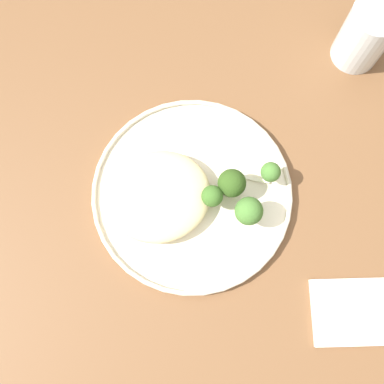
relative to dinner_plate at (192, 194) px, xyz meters
name	(u,v)px	position (x,y,z in m)	size (l,w,h in m)	color
ground	(179,253)	(0.04, -0.01, -0.75)	(6.00, 6.00, 0.00)	#665B51
wooden_dining_table	(169,210)	(0.04, -0.01, -0.09)	(1.40, 1.00, 0.74)	brown
dinner_plate	(192,194)	(0.00, 0.00, 0.00)	(0.29, 0.29, 0.02)	beige
noodle_bed	(160,198)	(0.05, 0.00, 0.02)	(0.15, 0.13, 0.04)	beige
seared_scallop_center_golden	(173,202)	(0.03, 0.01, 0.01)	(0.02, 0.02, 0.01)	#DBB77A
seared_scallop_rear_pale	(129,212)	(0.09, 0.00, 0.01)	(0.03, 0.03, 0.01)	#E5C689
seared_scallop_on_noodles	(148,163)	(0.05, -0.06, 0.01)	(0.02, 0.02, 0.01)	#E5C689
seared_scallop_tilted_round	(153,216)	(0.06, 0.02, 0.01)	(0.03, 0.03, 0.01)	beige
broccoli_floret_left_leaning	(249,211)	(-0.06, 0.06, 0.04)	(0.04, 0.04, 0.06)	#7A994C
broccoli_floret_beside_noodles	(232,183)	(-0.05, 0.01, 0.04)	(0.04, 0.04, 0.06)	#89A356
broccoli_floret_near_rim	(270,173)	(-0.11, 0.01, 0.03)	(0.03, 0.03, 0.05)	#89A356
broccoli_floret_small_sprig	(212,197)	(-0.02, 0.02, 0.03)	(0.03, 0.03, 0.05)	#7A994C
onion_sliver_short_strip	(254,179)	(-0.09, 0.01, 0.01)	(0.04, 0.01, 0.00)	silver
onion_sliver_curled_piece	(193,186)	(0.00, -0.01, 0.01)	(0.06, 0.01, 0.00)	silver
onion_sliver_long_sliver	(224,190)	(-0.05, 0.01, 0.01)	(0.04, 0.01, 0.00)	silver
water_glass	(364,37)	(-0.31, -0.14, 0.04)	(0.07, 0.07, 0.11)	silver
folded_napkin	(366,311)	(-0.18, 0.23, 0.00)	(0.15, 0.09, 0.01)	silver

